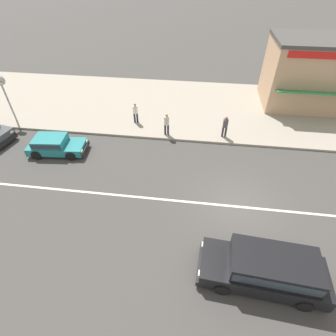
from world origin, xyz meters
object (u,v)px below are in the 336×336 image
at_px(pedestrian_near_clock, 167,123).
at_px(pedestrian_by_shop, 225,125).
at_px(street_clock, 3,87).
at_px(shopfront_corner_warung, 312,73).
at_px(minivan_black_0, 268,268).
at_px(pedestrian_mid_kerb, 135,112).
at_px(hatchback_teal_3, 55,144).

bearing_deg(pedestrian_near_clock, pedestrian_by_shop, 3.78).
bearing_deg(street_clock, shopfront_corner_warung, 14.67).
distance_m(minivan_black_0, shopfront_corner_warung, 16.90).
relative_size(street_clock, pedestrian_by_shop, 2.23).
bearing_deg(shopfront_corner_warung, pedestrian_by_shop, -137.92).
xyz_separation_m(pedestrian_near_clock, pedestrian_mid_kerb, (-2.46, 1.34, -0.05)).
bearing_deg(street_clock, hatchback_teal_3, -34.16).
bearing_deg(street_clock, pedestrian_mid_kerb, 5.61).
bearing_deg(pedestrian_by_shop, street_clock, 179.29).
height_order(hatchback_teal_3, shopfront_corner_warung, shopfront_corner_warung).
distance_m(hatchback_teal_3, pedestrian_near_clock, 7.35).
relative_size(pedestrian_mid_kerb, shopfront_corner_warung, 0.23).
xyz_separation_m(pedestrian_mid_kerb, shopfront_corner_warung, (12.98, 4.88, 1.63)).
bearing_deg(minivan_black_0, street_clock, 148.62).
height_order(pedestrian_near_clock, shopfront_corner_warung, shopfront_corner_warung).
relative_size(hatchback_teal_3, pedestrian_mid_kerb, 2.41).
relative_size(street_clock, pedestrian_near_clock, 2.11).
height_order(street_clock, pedestrian_mid_kerb, street_clock).
distance_m(minivan_black_0, street_clock, 19.63).
bearing_deg(pedestrian_near_clock, minivan_black_0, -61.87).
relative_size(pedestrian_near_clock, pedestrian_by_shop, 1.06).
height_order(hatchback_teal_3, pedestrian_by_shop, pedestrian_by_shop).
height_order(pedestrian_by_shop, shopfront_corner_warung, shopfront_corner_warung).
bearing_deg(minivan_black_0, pedestrian_near_clock, 118.13).
bearing_deg(pedestrian_mid_kerb, pedestrian_near_clock, -28.50).
xyz_separation_m(minivan_black_0, hatchback_teal_3, (-12.01, 7.00, -0.26)).
bearing_deg(shopfront_corner_warung, minivan_black_0, -108.47).
distance_m(street_clock, shopfront_corner_warung, 22.74).
bearing_deg(pedestrian_by_shop, minivan_black_0, -82.74).
bearing_deg(hatchback_teal_3, shopfront_corner_warung, 27.25).
bearing_deg(street_clock, pedestrian_by_shop, -0.71).
xyz_separation_m(street_clock, pedestrian_by_shop, (15.41, -0.19, -1.71)).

